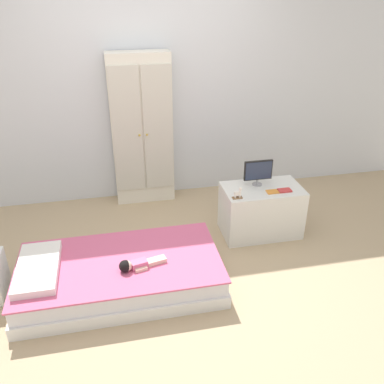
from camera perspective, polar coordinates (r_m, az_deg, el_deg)
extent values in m
cube|color=tan|center=(3.76, -2.69, -11.02)|extent=(10.00, 10.00, 0.02)
cube|color=silver|center=(4.61, -6.38, 15.13)|extent=(6.40, 0.05, 2.70)
cube|color=white|center=(3.61, -9.81, -12.13)|extent=(1.68, 0.89, 0.11)
cube|color=silver|center=(3.53, -9.98, -10.55)|extent=(1.64, 0.85, 0.14)
cube|color=#D65B84|center=(3.48, -10.08, -9.56)|extent=(1.67, 0.88, 0.02)
cube|color=white|center=(3.52, -20.68, -9.88)|extent=(0.32, 0.64, 0.06)
cube|color=#D6668E|center=(3.37, -7.36, -9.92)|extent=(0.14, 0.11, 0.06)
cube|color=beige|center=(3.43, -5.11, -9.33)|extent=(0.16, 0.07, 0.04)
cube|color=beige|center=(3.40, -4.90, -9.67)|extent=(0.16, 0.07, 0.04)
cube|color=beige|center=(3.42, -7.62, -9.64)|extent=(0.10, 0.05, 0.03)
cube|color=beige|center=(3.34, -7.06, -10.66)|extent=(0.10, 0.05, 0.03)
sphere|color=beige|center=(3.34, -9.12, -10.13)|extent=(0.09, 0.09, 0.09)
sphere|color=black|center=(3.34, -9.31, -10.15)|extent=(0.10, 0.10, 0.10)
cube|color=white|center=(4.59, -6.98, 8.45)|extent=(0.66, 0.21, 1.68)
cube|color=beige|center=(4.46, -9.00, 8.29)|extent=(0.31, 0.02, 1.38)
cube|color=beige|center=(4.49, -4.74, 8.65)|extent=(0.31, 0.02, 1.38)
sphere|color=gold|center=(4.46, -7.32, 7.84)|extent=(0.02, 0.02, 0.02)
sphere|color=gold|center=(4.47, -6.30, 7.93)|extent=(0.02, 0.02, 0.02)
cube|color=silver|center=(4.20, 9.57, -2.54)|extent=(0.78, 0.45, 0.51)
cylinder|color=#99999E|center=(4.13, 9.05, 1.07)|extent=(0.10, 0.10, 0.01)
cylinder|color=#99999E|center=(4.11, 9.08, 1.44)|extent=(0.02, 0.02, 0.05)
cube|color=black|center=(4.06, 9.21, 3.03)|extent=(0.28, 0.02, 0.20)
cube|color=#28334C|center=(4.05, 9.27, 2.94)|extent=(0.26, 0.01, 0.18)
cube|color=#8E6642|center=(3.86, 6.25, -0.70)|extent=(0.10, 0.01, 0.01)
cube|color=#8E6642|center=(3.84, 6.38, -0.89)|extent=(0.10, 0.01, 0.01)
cube|color=white|center=(3.83, 6.35, -0.19)|extent=(0.06, 0.03, 0.04)
cylinder|color=white|center=(3.86, 6.60, -0.47)|extent=(0.01, 0.01, 0.02)
cylinder|color=white|center=(3.84, 6.69, -0.61)|extent=(0.01, 0.01, 0.02)
cylinder|color=white|center=(3.84, 5.97, -0.54)|extent=(0.01, 0.01, 0.02)
cylinder|color=white|center=(3.83, 6.06, -0.67)|extent=(0.01, 0.01, 0.02)
cylinder|color=white|center=(3.82, 6.76, 0.21)|extent=(0.02, 0.02, 0.02)
sphere|color=white|center=(3.81, 6.77, 0.47)|extent=(0.03, 0.03, 0.03)
cube|color=orange|center=(4.01, 11.14, 0.04)|extent=(0.11, 0.08, 0.01)
cube|color=#CC3838|center=(4.06, 12.78, 0.23)|extent=(0.13, 0.08, 0.01)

